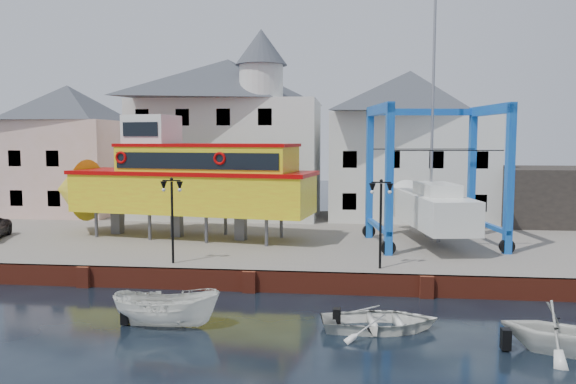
# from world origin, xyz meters

# --- Properties ---
(ground) EXTENTS (140.00, 140.00, 0.00)m
(ground) POSITION_xyz_m (0.00, 0.00, 0.00)
(ground) COLOR black
(ground) RESTS_ON ground
(hardstanding) EXTENTS (44.00, 22.00, 1.00)m
(hardstanding) POSITION_xyz_m (0.00, 11.00, 0.50)
(hardstanding) COLOR #676057
(hardstanding) RESTS_ON ground
(quay_wall) EXTENTS (44.00, 0.47, 1.00)m
(quay_wall) POSITION_xyz_m (-0.00, 0.10, 0.50)
(quay_wall) COLOR maroon
(quay_wall) RESTS_ON ground
(building_pink) EXTENTS (8.00, 7.00, 10.30)m
(building_pink) POSITION_xyz_m (-18.00, 18.00, 6.15)
(building_pink) COLOR #D9AD96
(building_pink) RESTS_ON hardstanding
(building_white_main) EXTENTS (14.00, 8.30, 14.00)m
(building_white_main) POSITION_xyz_m (-4.87, 18.39, 7.34)
(building_white_main) COLOR silver
(building_white_main) RESTS_ON hardstanding
(building_white_right) EXTENTS (12.00, 8.00, 11.20)m
(building_white_right) POSITION_xyz_m (9.00, 19.00, 6.60)
(building_white_right) COLOR silver
(building_white_right) RESTS_ON hardstanding
(shed_dark) EXTENTS (8.00, 7.00, 4.00)m
(shed_dark) POSITION_xyz_m (19.00, 17.00, 3.00)
(shed_dark) COLOR black
(shed_dark) RESTS_ON hardstanding
(lamp_post_left) EXTENTS (1.12, 0.32, 4.20)m
(lamp_post_left) POSITION_xyz_m (-4.00, 1.20, 4.17)
(lamp_post_left) COLOR black
(lamp_post_left) RESTS_ON hardstanding
(lamp_post_right) EXTENTS (1.12, 0.32, 4.20)m
(lamp_post_right) POSITION_xyz_m (6.00, 1.20, 4.17)
(lamp_post_right) COLOR black
(lamp_post_right) RESTS_ON hardstanding
(tour_boat) EXTENTS (17.67, 6.84, 7.50)m
(tour_boat) POSITION_xyz_m (-6.07, 8.47, 4.54)
(tour_boat) COLOR #59595E
(tour_boat) RESTS_ON hardstanding
(travel_lift) EXTENTS (7.94, 10.40, 15.29)m
(travel_lift) POSITION_xyz_m (9.13, 8.32, 3.54)
(travel_lift) COLOR #123EC1
(travel_lift) RESTS_ON hardstanding
(motorboat_a) EXTENTS (4.14, 1.61, 1.59)m
(motorboat_a) POSITION_xyz_m (-2.25, -5.04, 0.00)
(motorboat_a) COLOR white
(motorboat_a) RESTS_ON ground
(motorboat_b) EXTENTS (4.71, 3.64, 0.90)m
(motorboat_b) POSITION_xyz_m (5.74, -4.49, 0.00)
(motorboat_b) COLOR white
(motorboat_b) RESTS_ON ground
(motorboat_c) EXTENTS (4.30, 4.03, 1.82)m
(motorboat_c) POSITION_xyz_m (11.40, -6.12, 0.00)
(motorboat_c) COLOR white
(motorboat_c) RESTS_ON ground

